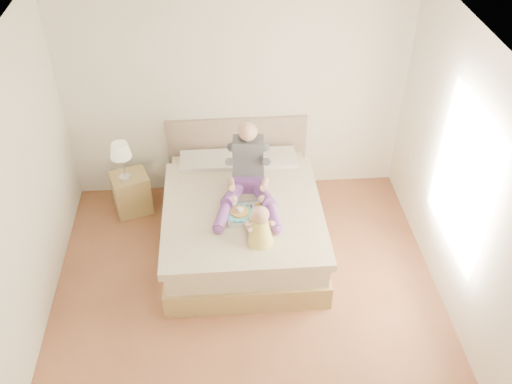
{
  "coord_description": "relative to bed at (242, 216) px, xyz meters",
  "views": [
    {
      "loc": [
        -0.21,
        -3.78,
        4.52
      ],
      "look_at": [
        0.15,
        1.0,
        0.73
      ],
      "focal_mm": 40.0,
      "sensor_mm": 36.0,
      "label": 1
    }
  ],
  "objects": [
    {
      "name": "room",
      "position": [
        0.08,
        -1.08,
        1.19
      ],
      "size": [
        4.02,
        4.22,
        2.71
      ],
      "color": "brown",
      "rests_on": "ground"
    },
    {
      "name": "lamp",
      "position": [
        -1.33,
        0.54,
        0.57
      ],
      "size": [
        0.24,
        0.24,
        0.5
      ],
      "color": "silver",
      "rests_on": "nightstand"
    },
    {
      "name": "baby",
      "position": [
        0.14,
        -0.72,
        0.47
      ],
      "size": [
        0.31,
        0.4,
        0.44
      ],
      "rotation": [
        0.0,
        0.0,
        0.33
      ],
      "color": "#E4CC48",
      "rests_on": "bed"
    },
    {
      "name": "nightstand",
      "position": [
        -1.3,
        0.61,
        -0.06
      ],
      "size": [
        0.51,
        0.48,
        0.51
      ],
      "rotation": [
        0.0,
        0.0,
        0.32
      ],
      "color": "olive",
      "rests_on": "ground"
    },
    {
      "name": "tray",
      "position": [
        0.06,
        -0.3,
        0.32
      ],
      "size": [
        0.5,
        0.4,
        0.14
      ],
      "rotation": [
        0.0,
        0.0,
        0.06
      ],
      "color": "silver",
      "rests_on": "bed"
    },
    {
      "name": "bed",
      "position": [
        0.0,
        0.0,
        0.0
      ],
      "size": [
        1.7,
        2.18,
        1.0
      ],
      "color": "olive",
      "rests_on": "ground"
    },
    {
      "name": "adult",
      "position": [
        0.08,
        0.05,
        0.54
      ],
      "size": [
        0.7,
        1.02,
        0.83
      ],
      "rotation": [
        0.0,
        0.0,
        -0.08
      ],
      "color": "#5F317B",
      "rests_on": "bed"
    }
  ]
}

